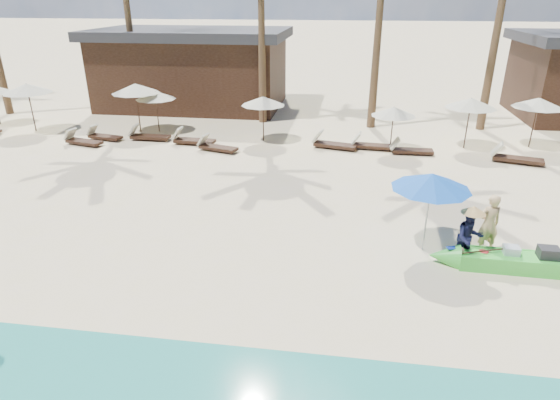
# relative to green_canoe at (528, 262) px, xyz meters

# --- Properties ---
(ground) EXTENTS (240.00, 240.00, 0.00)m
(ground) POSITION_rel_green_canoe_xyz_m (-5.40, -1.10, -0.22)
(ground) COLOR beige
(ground) RESTS_ON ground
(green_canoe) EXTENTS (5.08, 0.74, 0.65)m
(green_canoe) POSITION_rel_green_canoe_xyz_m (0.00, 0.00, 0.00)
(green_canoe) COLOR #43D440
(green_canoe) RESTS_ON ground
(tourist) EXTENTS (0.66, 0.52, 1.59)m
(tourist) POSITION_rel_green_canoe_xyz_m (-0.79, 0.76, 0.58)
(tourist) COLOR tan
(tourist) RESTS_ON ground
(vendor_green) EXTENTS (0.79, 0.67, 1.43)m
(vendor_green) POSITION_rel_green_canoe_xyz_m (-1.40, 0.10, 0.50)
(vendor_green) COLOR #141739
(vendor_green) RESTS_ON ground
(blue_umbrella) EXTENTS (1.94, 1.94, 2.09)m
(blue_umbrella) POSITION_rel_green_canoe_xyz_m (-2.33, 0.68, 1.67)
(blue_umbrella) COLOR #99999E
(blue_umbrella) RESTS_ON ground
(resort_parasol_2) EXTENTS (2.20, 2.20, 2.26)m
(resort_parasol_2) POSITION_rel_green_canoe_xyz_m (-19.32, 9.82, 1.82)
(resort_parasol_2) COLOR #382116
(resort_parasol_2) RESTS_ON ground
(resort_parasol_3) EXTENTS (2.22, 2.22, 2.28)m
(resort_parasol_3) POSITION_rel_green_canoe_xyz_m (-14.24, 10.42, 1.84)
(resort_parasol_3) COLOR #382116
(resort_parasol_3) RESTS_ON ground
(lounger_3_left) EXTENTS (1.82, 0.93, 0.59)m
(lounger_3_left) POSITION_rel_green_canoe_xyz_m (-15.90, 8.02, -0.02)
(lounger_3_left) COLOR #382116
(lounger_3_left) RESTS_ON ground
(lounger_3_right) EXTENTS (1.72, 0.84, 0.56)m
(lounger_3_right) POSITION_rel_green_canoe_xyz_m (-15.36, 8.90, -0.03)
(lounger_3_right) COLOR #382116
(lounger_3_right) RESTS_ON ground
(resort_parasol_4) EXTENTS (1.87, 1.87, 1.93)m
(resort_parasol_4) POSITION_rel_green_canoe_xyz_m (-13.38, 10.60, 1.52)
(resort_parasol_4) COLOR #382116
(resort_parasol_4) RESTS_ON ground
(lounger_4_left) EXTENTS (1.85, 0.58, 0.63)m
(lounger_4_left) POSITION_rel_green_canoe_xyz_m (-13.33, 9.12, -0.01)
(lounger_4_left) COLOR #382116
(lounger_4_left) RESTS_ON ground
(lounger_4_right) EXTENTS (1.91, 0.68, 0.64)m
(lounger_4_right) POSITION_rel_green_canoe_xyz_m (-11.16, 8.78, -0.00)
(lounger_4_right) COLOR #382116
(lounger_4_right) RESTS_ON ground
(resort_parasol_5) EXTENTS (1.93, 1.93, 1.99)m
(resort_parasol_5) POSITION_rel_green_canoe_xyz_m (-8.12, 9.78, 1.58)
(resort_parasol_5) COLOR #382116
(resort_parasol_5) RESTS_ON ground
(lounger_5_left) EXTENTS (1.82, 0.99, 0.59)m
(lounger_5_left) POSITION_rel_green_canoe_xyz_m (-9.85, 8.01, -0.02)
(lounger_5_left) COLOR #382116
(lounger_5_left) RESTS_ON ground
(resort_parasol_6) EXTENTS (1.82, 1.82, 1.88)m
(resort_parasol_6) POSITION_rel_green_canoe_xyz_m (-2.58, 9.01, 1.47)
(resort_parasol_6) COLOR #382116
(resort_parasol_6) RESTS_ON ground
(lounger_6_left) EXTENTS (1.99, 1.01, 0.65)m
(lounger_6_left) POSITION_rel_green_canoe_xyz_m (-5.01, 9.07, -0.00)
(lounger_6_left) COLOR #382116
(lounger_6_left) RESTS_ON ground
(lounger_6_right) EXTENTS (1.86, 0.71, 0.62)m
(lounger_6_right) POSITION_rel_green_canoe_xyz_m (-3.37, 9.17, -0.01)
(lounger_6_right) COLOR #382116
(lounger_6_right) RESTS_ON ground
(resort_parasol_7) EXTENTS (2.09, 2.09, 2.15)m
(resort_parasol_7) POSITION_rel_green_canoe_xyz_m (0.60, 9.94, 1.72)
(resort_parasol_7) COLOR #382116
(resort_parasol_7) RESTS_ON ground
(lounger_7_left) EXTENTS (1.76, 0.58, 0.59)m
(lounger_7_left) POSITION_rel_green_canoe_xyz_m (-1.83, 8.73, -0.02)
(lounger_7_left) COLOR #382116
(lounger_7_left) RESTS_ON ground
(lounger_7_right) EXTENTS (2.01, 1.06, 0.65)m
(lounger_7_right) POSITION_rel_green_canoe_xyz_m (2.12, 8.20, 0.00)
(lounger_7_right) COLOR #382116
(lounger_7_right) RESTS_ON ground
(resort_parasol_8) EXTENTS (2.06, 2.06, 2.13)m
(resort_parasol_8) POSITION_rel_green_canoe_xyz_m (3.43, 10.49, 1.70)
(resort_parasol_8) COLOR #382116
(resort_parasol_8) RESTS_ON ground
(pavilion_west) EXTENTS (10.80, 6.60, 4.30)m
(pavilion_west) POSITION_rel_green_canoe_xyz_m (-13.40, 16.40, 1.97)
(pavilion_west) COLOR #382116
(pavilion_west) RESTS_ON ground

